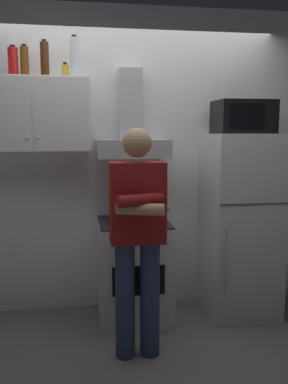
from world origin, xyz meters
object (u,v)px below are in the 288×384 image
(refrigerator, at_px, (240,225))
(person_standing, at_px, (137,235))
(bottle_spice_jar, at_px, (65,71))
(bottle_vodka_clear, at_px, (74,58))
(bottle_beer_brown, at_px, (25,62))
(bottle_rum_dark, at_px, (45,60))
(cooking_pot, at_px, (151,215))
(stove_oven, at_px, (134,270))
(microwave, at_px, (243,117))
(upper_cabinet, at_px, (34,115))
(bottle_soda_red, at_px, (13,62))
(range_hood, at_px, (132,134))

(refrigerator, relative_size, person_standing, 0.98)
(bottle_spice_jar, bearing_deg, bottle_vodka_clear, -15.53)
(bottle_beer_brown, xyz_separation_m, bottle_rum_dark, (0.16, -0.02, 0.02))
(bottle_rum_dark, bearing_deg, refrigerator, -4.29)
(person_standing, relative_size, cooking_pot, 5.49)
(person_standing, bearing_deg, stove_oven, 85.28)
(refrigerator, height_order, microwave, microwave)
(bottle_rum_dark, bearing_deg, stove_oven, -10.07)
(stove_oven, relative_size, bottle_vodka_clear, 2.58)
(upper_cabinet, height_order, microwave, upper_cabinet)
(bottle_beer_brown, relative_size, bottle_rum_dark, 0.87)
(bottle_spice_jar, height_order, bottle_soda_red, bottle_soda_red)
(bottle_spice_jar, relative_size, bottle_vodka_clear, 0.37)
(person_standing, relative_size, bottle_soda_red, 6.62)
(bottle_spice_jar, bearing_deg, range_hood, -2.46)
(stove_oven, height_order, microwave, microwave)
(refrigerator, xyz_separation_m, person_standing, (-1.00, -0.61, 0.10))
(upper_cabinet, relative_size, bottle_beer_brown, 3.49)
(bottle_rum_dark, xyz_separation_m, bottle_soda_red, (-0.25, 0.01, -0.02))
(microwave, bearing_deg, bottle_vodka_clear, 175.59)
(upper_cabinet, distance_m, cooking_pot, 1.26)
(stove_oven, distance_m, cooking_pot, 0.53)
(refrigerator, height_order, bottle_beer_brown, bottle_beer_brown)
(stove_oven, relative_size, microwave, 1.82)
(bottle_soda_red, bearing_deg, bottle_spice_jar, 1.51)
(range_hood, relative_size, bottle_vodka_clear, 2.21)
(upper_cabinet, bearing_deg, bottle_rum_dark, -0.29)
(bottle_beer_brown, bearing_deg, upper_cabinet, -15.84)
(bottle_rum_dark, bearing_deg, person_standing, -48.21)
(range_hood, bearing_deg, refrigerator, -7.55)
(cooking_pot, distance_m, bottle_spice_jar, 1.38)
(upper_cabinet, bearing_deg, bottle_soda_red, 174.78)
(cooking_pot, relative_size, bottle_spice_jar, 2.36)
(range_hood, height_order, bottle_vodka_clear, bottle_vodka_clear)
(bottle_rum_dark, bearing_deg, range_hood, 0.14)
(refrigerator, height_order, bottle_rum_dark, bottle_rum_dark)
(cooking_pot, bearing_deg, stove_oven, 137.51)
(cooking_pot, bearing_deg, upper_cabinet, 165.27)
(refrigerator, distance_m, bottle_vodka_clear, 2.00)
(refrigerator, bearing_deg, bottle_soda_red, 175.84)
(cooking_pot, bearing_deg, refrigerator, 8.32)
(bottle_soda_red, bearing_deg, bottle_vodka_clear, -1.28)
(stove_oven, distance_m, bottle_vodka_clear, 1.84)
(refrigerator, bearing_deg, upper_cabinet, 175.93)
(upper_cabinet, xyz_separation_m, bottle_beer_brown, (-0.06, 0.02, 0.42))
(microwave, distance_m, bottle_soda_red, 1.95)
(microwave, distance_m, cooking_pot, 1.16)
(cooking_pot, xyz_separation_m, bottle_soda_red, (-1.08, 0.26, 1.23))
(microwave, bearing_deg, cooking_pot, -170.43)
(person_standing, xyz_separation_m, bottle_vodka_clear, (-0.42, 0.73, 1.31))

